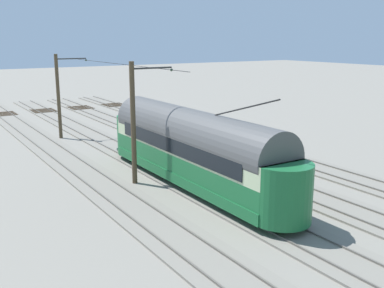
# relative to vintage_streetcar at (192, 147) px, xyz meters

# --- Properties ---
(ground_plane) EXTENTS (220.00, 220.00, 0.00)m
(ground_plane) POSITION_rel_vintage_streetcar_xyz_m (-2.14, -0.65, -2.26)
(ground_plane) COLOR gray
(track_streetcar_siding) EXTENTS (2.80, 80.00, 0.18)m
(track_streetcar_siding) POSITION_rel_vintage_streetcar_xyz_m (-8.55, -0.96, -2.20)
(track_streetcar_siding) COLOR slate
(track_streetcar_siding) RESTS_ON ground
(track_adjacent_siding) EXTENTS (2.80, 80.00, 0.18)m
(track_adjacent_siding) POSITION_rel_vintage_streetcar_xyz_m (-4.28, -0.96, -2.20)
(track_adjacent_siding) COLOR slate
(track_adjacent_siding) RESTS_ON ground
(track_third_siding) EXTENTS (2.80, 80.00, 0.18)m
(track_third_siding) POSITION_rel_vintage_streetcar_xyz_m (0.00, -0.96, -2.20)
(track_third_siding) COLOR slate
(track_third_siding) RESTS_ON ground
(track_outer_siding) EXTENTS (2.80, 80.00, 0.18)m
(track_outer_siding) POSITION_rel_vintage_streetcar_xyz_m (4.28, -0.96, -2.20)
(track_outer_siding) COLOR slate
(track_outer_siding) RESTS_ON ground
(vintage_streetcar) EXTENTS (2.65, 16.79, 5.45)m
(vintage_streetcar) POSITION_rel_vintage_streetcar_xyz_m (0.00, 0.00, 0.00)
(vintage_streetcar) COLOR #196033
(vintage_streetcar) RESTS_ON ground
(catenary_pole_foreground) EXTENTS (2.69, 0.28, 6.84)m
(catenary_pole_foreground) POSITION_rel_vintage_streetcar_xyz_m (2.40, -16.42, 1.32)
(catenary_pole_foreground) COLOR #4C3D28
(catenary_pole_foreground) RESTS_ON ground
(catenary_pole_mid_near) EXTENTS (2.69, 0.28, 6.84)m
(catenary_pole_mid_near) POSITION_rel_vintage_streetcar_xyz_m (2.40, -2.20, 1.32)
(catenary_pole_mid_near) COLOR #4C3D28
(catenary_pole_mid_near) RESTS_ON ground
(overhead_wire_run) EXTENTS (2.49, 18.22, 0.18)m
(overhead_wire_run) POSITION_rel_vintage_streetcar_xyz_m (0.10, -9.88, 4.05)
(overhead_wire_run) COLOR black
(overhead_wire_run) RESTS_ON ground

